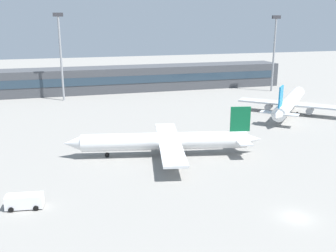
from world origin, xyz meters
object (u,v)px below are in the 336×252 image
Objects in this scene: airplane_mid at (290,102)px; floodlight_tower_east at (274,48)px; service_van_white at (25,201)px; floodlight_tower_west at (61,51)px; airplane_near at (164,141)px.

floodlight_tower_east is at bearing 68.01° from airplane_mid.
service_van_white is (-70.00, -41.70, -2.01)m from airplane_mid.
airplane_mid is 1.19× the size of floodlight_tower_east.
airplane_near is at bearing -74.02° from floodlight_tower_west.
airplane_near is 51.55m from airplane_mid.
airplane_near is at bearing -134.87° from floodlight_tower_east.
floodlight_tower_east is at bearing -2.64° from floodlight_tower_west.
floodlight_tower_east is at bearing 41.83° from service_van_white.
airplane_near reaches higher than service_van_white.
floodlight_tower_west is at bearing 177.36° from floodlight_tower_east.
floodlight_tower_east reaches higher than service_van_white.
airplane_mid reaches higher than airplane_near.
airplane_near is 30.01m from service_van_white.
floodlight_tower_west is at bearing 149.85° from airplane_mid.
airplane_near is 7.20× the size of service_van_white.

